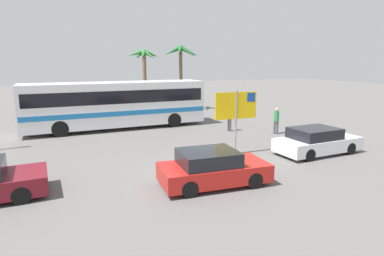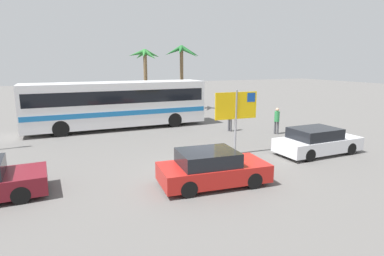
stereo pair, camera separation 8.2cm
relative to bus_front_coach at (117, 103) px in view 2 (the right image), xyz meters
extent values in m
plane|color=#605E5B|center=(1.38, -10.85, -1.78)|extent=(120.00, 120.00, 0.00)
cube|color=white|center=(0.00, 0.00, -0.06)|extent=(12.00, 2.56, 2.90)
cube|color=black|center=(0.00, 0.00, 0.49)|extent=(11.52, 2.59, 0.84)
cube|color=#1E70B7|center=(0.00, 0.00, -0.57)|extent=(11.88, 2.59, 0.32)
cylinder|color=black|center=(3.72, 1.15, -1.28)|extent=(1.00, 0.28, 1.00)
cylinder|color=black|center=(3.72, -1.15, -1.28)|extent=(1.00, 0.28, 1.00)
cylinder|color=black|center=(-3.72, 1.15, -1.28)|extent=(1.00, 0.28, 1.00)
cylinder|color=black|center=(-3.72, -1.15, -1.28)|extent=(1.00, 0.28, 1.00)
cylinder|color=gray|center=(4.01, -8.84, -0.18)|extent=(0.11, 0.11, 3.20)
cube|color=yellow|center=(4.01, -8.84, 0.67)|extent=(2.20, 0.18, 1.30)
cube|color=#1447A8|center=(4.80, -8.88, 1.04)|extent=(0.44, 0.09, 0.44)
cube|color=silver|center=(7.89, -10.33, -1.30)|extent=(4.34, 1.89, 0.64)
cube|color=black|center=(7.63, -10.33, -0.72)|extent=(2.27, 1.71, 0.52)
cylinder|color=black|center=(9.22, -9.47, -1.48)|extent=(0.60, 0.17, 0.60)
cylinder|color=black|center=(9.24, -11.15, -1.48)|extent=(0.60, 0.17, 0.60)
cylinder|color=black|center=(6.54, -9.51, -1.48)|extent=(0.60, 0.17, 0.60)
cylinder|color=black|center=(6.56, -11.19, -1.48)|extent=(0.60, 0.17, 0.60)
cylinder|color=black|center=(-5.27, -9.13, -1.48)|extent=(0.60, 0.17, 0.60)
cylinder|color=black|center=(-5.23, -10.88, -1.48)|extent=(0.60, 0.17, 0.60)
cube|color=red|center=(1.22, -11.88, -1.30)|extent=(4.15, 2.20, 0.64)
cube|color=black|center=(0.98, -11.86, -0.72)|extent=(2.22, 1.88, 0.52)
cylinder|color=black|center=(2.53, -11.14, -1.48)|extent=(0.61, 0.21, 0.60)
cylinder|color=black|center=(2.38, -12.84, -1.48)|extent=(0.61, 0.21, 0.60)
cylinder|color=black|center=(0.06, -10.92, -1.48)|extent=(0.61, 0.21, 0.60)
cylinder|color=black|center=(-0.09, -12.62, -1.48)|extent=(0.61, 0.21, 0.60)
cylinder|color=#4C4C51|center=(6.56, -3.86, -1.35)|extent=(0.13, 0.13, 0.87)
cylinder|color=#4C4C51|center=(6.61, -4.03, -1.35)|extent=(0.13, 0.13, 0.87)
cylinder|color=black|center=(6.59, -3.95, -0.56)|extent=(0.32, 0.32, 0.69)
sphere|color=tan|center=(6.59, -3.95, -0.10)|extent=(0.24, 0.24, 0.24)
cylinder|color=#4C4C51|center=(8.91, -5.95, -1.38)|extent=(0.13, 0.13, 0.81)
cylinder|color=#4C4C51|center=(8.83, -5.79, -1.38)|extent=(0.13, 0.13, 0.81)
cylinder|color=#338E4C|center=(8.87, -5.87, -0.65)|extent=(0.32, 0.32, 0.64)
sphere|color=tan|center=(8.87, -5.87, -0.22)|extent=(0.22, 0.22, 0.22)
cylinder|color=brown|center=(7.26, 6.21, 1.03)|extent=(0.32, 0.32, 5.63)
cone|color=#23662D|center=(8.08, 6.10, 3.66)|extent=(1.90, 0.69, 1.17)
cone|color=#23662D|center=(7.63, 7.00, 3.76)|extent=(1.21, 1.89, 0.98)
cone|color=#23662D|center=(6.86, 6.99, 3.77)|extent=(1.25, 1.88, 0.98)
cone|color=#23662D|center=(6.42, 6.07, 3.70)|extent=(1.91, 0.75, 1.11)
cone|color=#23662D|center=(6.84, 5.45, 3.74)|extent=(1.29, 1.86, 1.03)
cone|color=#23662D|center=(7.76, 5.57, 3.62)|extent=(1.48, 1.71, 1.25)
cylinder|color=brown|center=(3.69, 5.93, 0.83)|extent=(0.32, 0.32, 5.23)
cone|color=#2D7533|center=(4.38, 6.02, 3.41)|extent=(1.56, 0.63, 0.89)
cone|color=#2D7533|center=(3.92, 6.52, 3.28)|extent=(0.95, 1.54, 1.10)
cone|color=#2D7533|center=(3.47, 6.56, 3.34)|extent=(0.93, 1.57, 1.00)
cone|color=#2D7533|center=(2.99, 5.97, 3.44)|extent=(1.54, 0.53, 0.82)
cone|color=#2D7533|center=(3.44, 5.30, 3.39)|extent=(0.97, 1.57, 0.92)
cone|color=#2D7533|center=(4.01, 5.37, 3.31)|extent=(1.11, 1.52, 1.05)
camera|label=1|loc=(-4.13, -21.85, 2.70)|focal=29.83mm
camera|label=2|loc=(-4.05, -21.88, 2.70)|focal=29.83mm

